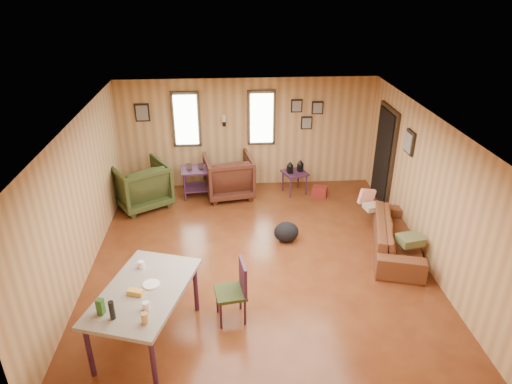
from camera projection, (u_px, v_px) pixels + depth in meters
The scene contains 11 objects.
room at pixel (267, 187), 7.47m from camera, with size 5.54×6.04×2.44m.
sofa at pixel (399, 231), 7.78m from camera, with size 1.96×0.57×0.76m, color brown.
recliner_brown at pixel (229, 174), 9.67m from camera, with size 0.97×0.91×1.00m, color #462015.
recliner_green at pixel (141, 183), 9.25m from camera, with size 0.99×0.93×1.02m, color #353F1C.
end_table at pixel (196, 177), 9.69m from camera, with size 0.65×0.60×0.77m.
side_table at pixel (295, 171), 9.78m from camera, with size 0.60×0.60×0.76m.
cooler at pixel (320, 191), 9.80m from camera, with size 0.37×0.32×0.22m.
backpack at pixel (286, 232), 8.13m from camera, with size 0.52×0.45×0.38m.
sofa_pillows at pixel (389, 219), 7.93m from camera, with size 0.71×1.68×0.34m.
dining_table at pixel (144, 295), 5.70m from camera, with size 1.40×1.82×1.05m.
dining_chair at pixel (236, 288), 6.20m from camera, with size 0.47×0.47×0.91m.
Camera 1 is at (-0.49, -6.45, 4.41)m, focal length 32.00 mm.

